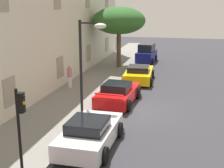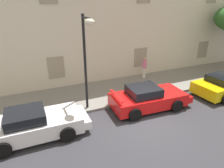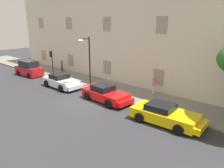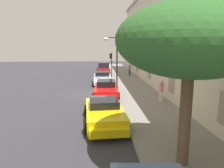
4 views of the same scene
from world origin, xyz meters
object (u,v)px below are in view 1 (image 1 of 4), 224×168
object	(u,v)px
sportscar_yellow_flank	(119,93)
sportscar_white_middle	(139,74)
pedestrian_admiring	(70,76)
hatchback_distant	(146,54)
street_lamp	(89,51)
traffic_light	(20,120)
tree_near_kerb	(119,21)
sportscar_red_lead	(91,132)

from	to	relation	value
sportscar_yellow_flank	sportscar_white_middle	size ratio (longest dim) A/B	0.95
sportscar_yellow_flank	pedestrian_admiring	world-z (taller)	pedestrian_admiring
hatchback_distant	street_lamp	world-z (taller)	street_lamp
traffic_light	pedestrian_admiring	size ratio (longest dim) A/B	2.02
tree_near_kerb	pedestrian_admiring	distance (m)	9.04
street_lamp	pedestrian_admiring	world-z (taller)	street_lamp
sportscar_yellow_flank	street_lamp	world-z (taller)	street_lamp
sportscar_yellow_flank	pedestrian_admiring	xyz separation A→B (m)	(2.16, 4.07, 0.37)
sportscar_white_middle	pedestrian_admiring	xyz separation A→B (m)	(-3.77, 4.42, 0.39)
tree_near_kerb	street_lamp	distance (m)	13.82
sportscar_yellow_flank	tree_near_kerb	distance (m)	11.25
sportscar_red_lead	hatchback_distant	size ratio (longest dim) A/B	1.24
sportscar_red_lead	pedestrian_admiring	xyz separation A→B (m)	(8.36, 4.24, 0.37)
sportscar_white_middle	hatchback_distant	distance (m)	8.25
sportscar_white_middle	tree_near_kerb	bearing A→B (deg)	31.06
sportscar_white_middle	traffic_light	world-z (taller)	traffic_light
hatchback_distant	pedestrian_admiring	bearing A→B (deg)	161.95
sportscar_white_middle	tree_near_kerb	size ratio (longest dim) A/B	0.89
tree_near_kerb	sportscar_white_middle	bearing A→B (deg)	-148.94
hatchback_distant	sportscar_white_middle	bearing A→B (deg)	-176.46
sportscar_white_middle	traffic_light	distance (m)	15.87
sportscar_red_lead	sportscar_white_middle	size ratio (longest dim) A/B	0.92
tree_near_kerb	pedestrian_admiring	bearing A→B (deg)	167.71
sportscar_red_lead	street_lamp	xyz separation A→B (m)	(2.79, 0.95, 3.10)
tree_near_kerb	sportscar_red_lead	bearing A→B (deg)	-171.51
hatchback_distant	traffic_light	size ratio (longest dim) A/B	1.11
sportscar_yellow_flank	traffic_light	distance (m)	10.00
tree_near_kerb	street_lamp	size ratio (longest dim) A/B	1.10
sportscar_white_middle	pedestrian_admiring	bearing A→B (deg)	130.45
traffic_light	street_lamp	xyz separation A→B (m)	(6.37, -0.28, 1.31)
hatchback_distant	tree_near_kerb	xyz separation A→B (m)	(-3.84, 2.13, 3.60)
hatchback_distant	traffic_light	distance (m)	23.99
street_lamp	sportscar_white_middle	bearing A→B (deg)	-6.88
sportscar_white_middle	hatchback_distant	bearing A→B (deg)	3.54
sportscar_red_lead	hatchback_distant	world-z (taller)	hatchback_distant
pedestrian_admiring	sportscar_red_lead	bearing A→B (deg)	-153.10
sportscar_white_middle	street_lamp	xyz separation A→B (m)	(-9.33, 1.13, 3.13)
sportscar_red_lead	hatchback_distant	bearing A→B (deg)	0.94
sportscar_yellow_flank	tree_near_kerb	world-z (taller)	tree_near_kerb
traffic_light	street_lamp	world-z (taller)	street_lamp
traffic_light	hatchback_distant	bearing A→B (deg)	-2.15
tree_near_kerb	sportscar_yellow_flank	bearing A→B (deg)	-167.43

